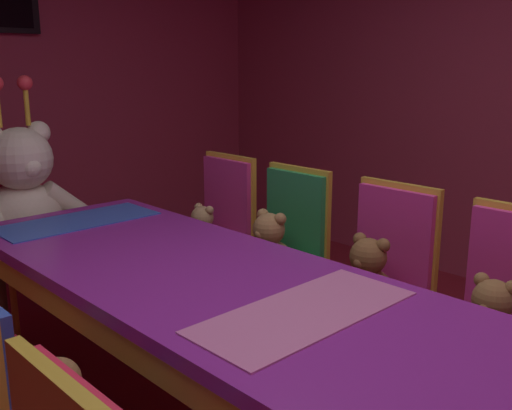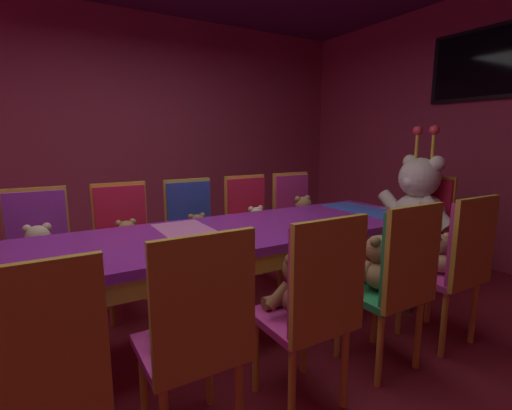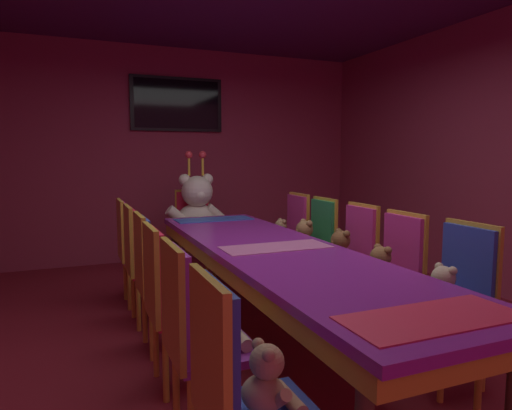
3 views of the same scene
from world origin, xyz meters
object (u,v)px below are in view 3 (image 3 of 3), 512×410
(chair_left_3, at_px, (152,269))
(teddy_left_3, at_px, (172,270))
(teddy_right_1, at_px, (442,291))
(teddy_right_5, at_px, (280,233))
(teddy_left_1, at_px, (219,321))
(teddy_left_5, at_px, (146,240))
(chair_right_3, at_px, (355,250))
(banquet_table, at_px, (276,259))
(teddy_right_3, at_px, (340,252))
(chair_right_5, at_px, (292,230))
(teddy_right_4, at_px, (304,239))
(chair_left_5, at_px, (130,241))
(teddy_left_4, at_px, (157,254))
(chair_left_4, at_px, (139,253))
(chair_right_1, at_px, (460,286))
(king_teddy_bear, at_px, (198,210))
(chair_left_0, at_px, (231,382))
(wall_tv, at_px, (177,104))
(chair_left_1, at_px, (189,324))
(chair_left_2, at_px, (165,291))
(chair_right_2, at_px, (396,266))
(teddy_right_2, at_px, (380,269))
(teddy_left_2, at_px, (189,291))
(chair_right_4, at_px, (318,239))
(throne_chair, at_px, (194,223))
(teddy_left_0, at_px, (268,382))

(chair_left_3, bearing_deg, teddy_left_3, 0.00)
(teddy_right_1, bearing_deg, teddy_right_5, -89.92)
(teddy_left_1, xyz_separation_m, teddy_left_5, (-0.01, 2.22, 0.01))
(teddy_left_1, distance_m, chair_right_3, 1.88)
(banquet_table, relative_size, teddy_right_3, 10.29)
(teddy_left_3, bearing_deg, banquet_table, -23.82)
(banquet_table, relative_size, chair_right_5, 3.58)
(teddy_right_4, distance_m, teddy_right_5, 0.55)
(teddy_right_1, bearing_deg, chair_left_5, -55.40)
(chair_right_5, bearing_deg, teddy_left_4, 19.51)
(chair_left_4, distance_m, chair_right_1, 2.40)
(teddy_left_3, bearing_deg, teddy_left_4, 91.24)
(chair_right_5, bearing_deg, king_teddy_bear, -40.74)
(chair_left_0, xyz_separation_m, wall_tv, (0.83, 4.53, 1.45))
(chair_left_1, bearing_deg, chair_left_2, 90.57)
(teddy_left_4, bearing_deg, chair_right_2, -37.71)
(chair_right_2, xyz_separation_m, teddy_right_2, (-0.14, 0.00, -0.01))
(chair_right_1, height_order, teddy_right_5, chair_right_1)
(teddy_left_5, bearing_deg, king_teddy_bear, 46.72)
(teddy_left_2, bearing_deg, chair_right_4, 36.15)
(teddy_left_2, height_order, teddy_right_5, teddy_left_2)
(teddy_left_1, relative_size, chair_left_5, 0.33)
(chair_left_3, distance_m, throne_chair, 2.17)
(chair_left_3, distance_m, teddy_left_4, 0.58)
(chair_left_4, xyz_separation_m, teddy_right_4, (1.52, -0.01, 0.00))
(teddy_left_5, bearing_deg, chair_right_4, -19.37)
(chair_right_5, bearing_deg, chair_left_1, 53.14)
(banquet_table, distance_m, teddy_left_3, 0.75)
(chair_right_1, relative_size, chair_right_4, 1.00)
(teddy_right_1, xyz_separation_m, teddy_right_3, (-0.00, 1.11, 0.02))
(teddy_left_4, bearing_deg, teddy_right_2, -40.55)
(teddy_right_4, xyz_separation_m, chair_right_5, (0.16, 0.55, -0.00))
(teddy_left_1, bearing_deg, teddy_left_0, -90.36)
(chair_left_4, bearing_deg, chair_left_0, -89.91)
(chair_right_2, xyz_separation_m, chair_right_3, (0.04, 0.57, 0.00))
(chair_left_2, bearing_deg, teddy_right_2, -1.62)
(chair_right_3, relative_size, teddy_right_3, 2.87)
(chair_left_4, relative_size, teddy_left_5, 2.91)
(chair_left_2, height_order, teddy_right_4, chair_left_2)
(teddy_left_0, distance_m, chair_left_4, 2.29)
(banquet_table, bearing_deg, teddy_right_3, 21.00)
(teddy_right_1, height_order, teddy_right_5, teddy_right_1)
(teddy_left_2, xyz_separation_m, chair_right_4, (1.52, 1.11, 0.02))
(teddy_left_3, bearing_deg, chair_left_2, -105.75)
(chair_right_1, distance_m, chair_right_2, 0.55)
(king_teddy_bear, bearing_deg, teddy_right_1, 13.30)
(teddy_right_3, bearing_deg, teddy_left_0, 50.60)
(chair_left_0, bearing_deg, teddy_right_2, 36.91)
(teddy_left_2, xyz_separation_m, chair_left_3, (-0.13, 0.55, 0.02))
(chair_left_0, bearing_deg, throne_chair, 77.47)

